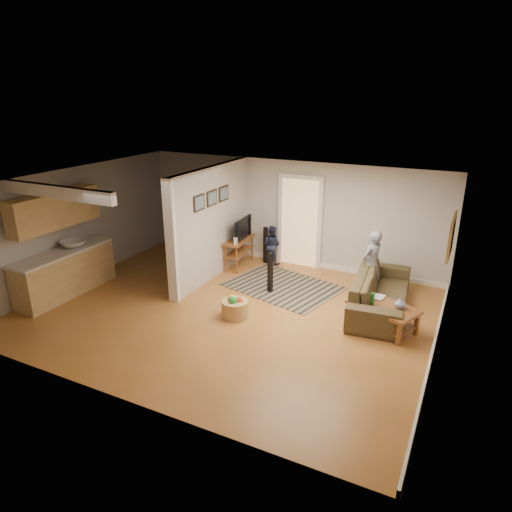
# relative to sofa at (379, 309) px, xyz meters

# --- Properties ---
(ground) EXTENTS (7.50, 7.50, 0.00)m
(ground) POSITION_rel_sofa_xyz_m (-2.60, -1.37, 0.00)
(ground) COLOR brown
(ground) RESTS_ON ground
(room_shell) EXTENTS (7.54, 6.02, 2.52)m
(room_shell) POSITION_rel_sofa_xyz_m (-3.67, -0.94, 1.46)
(room_shell) COLOR #AAA6A3
(room_shell) RESTS_ON ground
(area_rug) EXTENTS (2.65, 2.20, 0.01)m
(area_rug) POSITION_rel_sofa_xyz_m (-2.13, 0.16, 0.01)
(area_rug) COLOR black
(area_rug) RESTS_ON ground
(sofa) EXTENTS (1.21, 2.57, 0.73)m
(sofa) POSITION_rel_sofa_xyz_m (0.00, 0.00, 0.00)
(sofa) COLOR #4E4227
(sofa) RESTS_ON ground
(coffee_table) EXTENTS (1.34, 1.08, 0.69)m
(coffee_table) POSITION_rel_sofa_xyz_m (0.22, -0.77, 0.36)
(coffee_table) COLOR brown
(coffee_table) RESTS_ON ground
(tv_console) EXTENTS (0.51, 1.14, 0.95)m
(tv_console) POSITION_rel_sofa_xyz_m (-3.54, 0.83, 0.63)
(tv_console) COLOR brown
(tv_console) RESTS_ON ground
(speaker_left) EXTENTS (0.11, 0.11, 0.87)m
(speaker_left) POSITION_rel_sofa_xyz_m (-2.25, -0.22, 0.44)
(speaker_left) COLOR black
(speaker_left) RESTS_ON ground
(speaker_right) EXTENTS (0.09, 0.09, 0.91)m
(speaker_right) POSITION_rel_sofa_xyz_m (-3.09, 1.33, 0.46)
(speaker_right) COLOR black
(speaker_right) RESTS_ON ground
(toy_basket) EXTENTS (0.51, 0.51, 0.45)m
(toy_basket) POSITION_rel_sofa_xyz_m (-2.37, -1.54, 0.19)
(toy_basket) COLOR #9D7844
(toy_basket) RESTS_ON ground
(child) EXTENTS (0.52, 0.61, 1.42)m
(child) POSITION_rel_sofa_xyz_m (-0.33, 0.50, 0.00)
(child) COLOR gray
(child) RESTS_ON ground
(toddler) EXTENTS (0.50, 0.41, 0.96)m
(toddler) POSITION_rel_sofa_xyz_m (-2.92, 1.33, 0.00)
(toddler) COLOR #1F2341
(toddler) RESTS_ON ground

